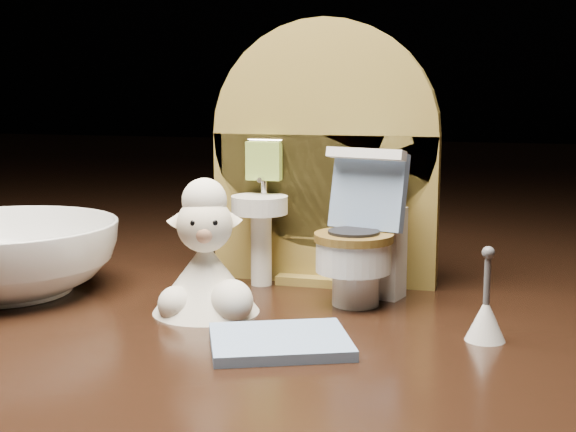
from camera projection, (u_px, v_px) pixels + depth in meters
backdrop_panel at (323, 169)px, 0.46m from camera, size 0.13×0.05×0.15m
toy_toilet at (363, 246)px, 0.42m from camera, size 0.05×0.06×0.08m
bath_mat at (280, 341)px, 0.35m from camera, size 0.07×0.07×0.00m
toilet_brush at (486, 316)px, 0.36m from camera, size 0.02×0.02×0.04m
plush_lamb at (206, 266)px, 0.40m from camera, size 0.05×0.05×0.07m
ceramic_bowl at (4, 258)px, 0.44m from camera, size 0.16×0.16×0.04m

